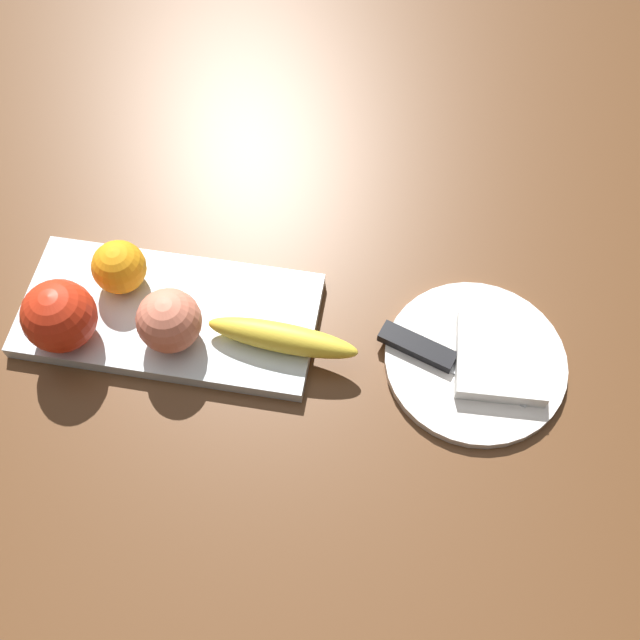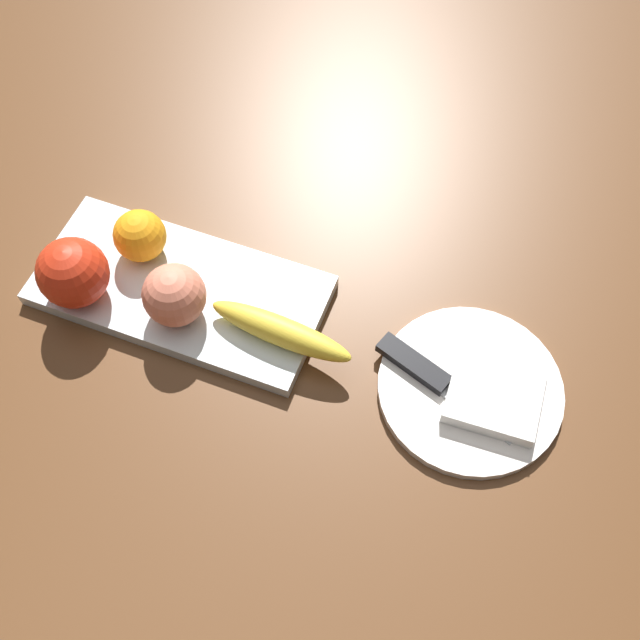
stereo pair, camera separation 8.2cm
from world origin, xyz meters
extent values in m
plane|color=brown|center=(0.00, 0.00, 0.00)|extent=(2.40, 2.40, 0.00)
cube|color=silver|center=(0.02, 0.03, 0.01)|extent=(0.34, 0.16, 0.02)
sphere|color=red|center=(-0.08, -0.02, 0.06)|extent=(0.08, 0.08, 0.08)
ellipsoid|color=yellow|center=(0.17, 0.01, 0.04)|extent=(0.17, 0.04, 0.03)
sphere|color=orange|center=(-0.04, 0.06, 0.05)|extent=(0.06, 0.06, 0.06)
sphere|color=#E67D60|center=(0.04, 0.00, 0.05)|extent=(0.07, 0.07, 0.07)
cylinder|color=white|center=(0.38, 0.03, 0.01)|extent=(0.21, 0.21, 0.01)
cube|color=white|center=(0.41, 0.03, 0.02)|extent=(0.10, 0.11, 0.02)
cube|color=silver|center=(0.37, 0.01, 0.01)|extent=(0.15, 0.07, 0.00)
cube|color=black|center=(0.32, 0.03, 0.02)|extent=(0.09, 0.05, 0.01)
camera|label=1|loc=(0.27, -0.37, 0.76)|focal=41.76mm
camera|label=2|loc=(0.35, -0.35, 0.76)|focal=41.76mm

